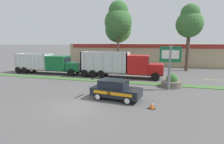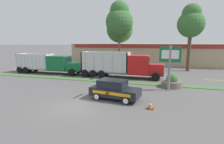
{
  "view_description": "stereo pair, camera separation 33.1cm",
  "coord_description": "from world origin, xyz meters",
  "px_view_note": "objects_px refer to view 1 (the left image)",
  "views": [
    {
      "loc": [
        6.13,
        -11.63,
        4.96
      ],
      "look_at": [
        0.61,
        8.38,
        1.42
      ],
      "focal_mm": 28.0,
      "sensor_mm": 36.0,
      "label": 1
    },
    {
      "loc": [
        6.45,
        -11.54,
        4.96
      ],
      "look_at": [
        0.61,
        8.38,
        1.42
      ],
      "focal_mm": 28.0,
      "sensor_mm": 36.0,
      "label": 2
    }
  ],
  "objects_px": {
    "traffic_cone": "(152,105)",
    "rally_car": "(115,89)",
    "stone_planter": "(172,82)",
    "dump_truck_lead": "(128,66)",
    "dump_truck_mid": "(54,64)",
    "store_sign_post": "(170,60)"
  },
  "relations": [
    {
      "from": "rally_car",
      "to": "store_sign_post",
      "type": "relative_size",
      "value": 0.98
    },
    {
      "from": "dump_truck_mid",
      "to": "traffic_cone",
      "type": "distance_m",
      "value": 19.35
    },
    {
      "from": "dump_truck_mid",
      "to": "rally_car",
      "type": "xyz_separation_m",
      "value": [
        12.6,
        -9.65,
        -0.64
      ]
    },
    {
      "from": "dump_truck_mid",
      "to": "stone_planter",
      "type": "distance_m",
      "value": 18.06
    },
    {
      "from": "dump_truck_lead",
      "to": "dump_truck_mid",
      "type": "height_order",
      "value": "dump_truck_lead"
    },
    {
      "from": "dump_truck_lead",
      "to": "dump_truck_mid",
      "type": "relative_size",
      "value": 1.03
    },
    {
      "from": "stone_planter",
      "to": "traffic_cone",
      "type": "height_order",
      "value": "stone_planter"
    },
    {
      "from": "dump_truck_lead",
      "to": "rally_car",
      "type": "height_order",
      "value": "dump_truck_lead"
    },
    {
      "from": "traffic_cone",
      "to": "rally_car",
      "type": "bearing_deg",
      "value": 156.08
    },
    {
      "from": "dump_truck_mid",
      "to": "traffic_cone",
      "type": "xyz_separation_m",
      "value": [
        15.81,
        -11.08,
        -1.25
      ]
    },
    {
      "from": "dump_truck_lead",
      "to": "dump_truck_mid",
      "type": "bearing_deg",
      "value": 179.99
    },
    {
      "from": "rally_car",
      "to": "stone_planter",
      "type": "height_order",
      "value": "rally_car"
    },
    {
      "from": "stone_planter",
      "to": "store_sign_post",
      "type": "bearing_deg",
      "value": -104.78
    },
    {
      "from": "dump_truck_lead",
      "to": "rally_car",
      "type": "bearing_deg",
      "value": -86.38
    },
    {
      "from": "dump_truck_mid",
      "to": "rally_car",
      "type": "distance_m",
      "value": 15.88
    },
    {
      "from": "stone_planter",
      "to": "dump_truck_mid",
      "type": "bearing_deg",
      "value": 167.97
    },
    {
      "from": "dump_truck_lead",
      "to": "traffic_cone",
      "type": "bearing_deg",
      "value": -70.93
    },
    {
      "from": "dump_truck_mid",
      "to": "rally_car",
      "type": "height_order",
      "value": "dump_truck_mid"
    },
    {
      "from": "dump_truck_mid",
      "to": "stone_planter",
      "type": "relative_size",
      "value": 5.03
    },
    {
      "from": "stone_planter",
      "to": "traffic_cone",
      "type": "bearing_deg",
      "value": -103.95
    },
    {
      "from": "store_sign_post",
      "to": "rally_car",
      "type": "bearing_deg",
      "value": -136.49
    },
    {
      "from": "dump_truck_lead",
      "to": "store_sign_post",
      "type": "relative_size",
      "value": 2.49
    }
  ]
}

